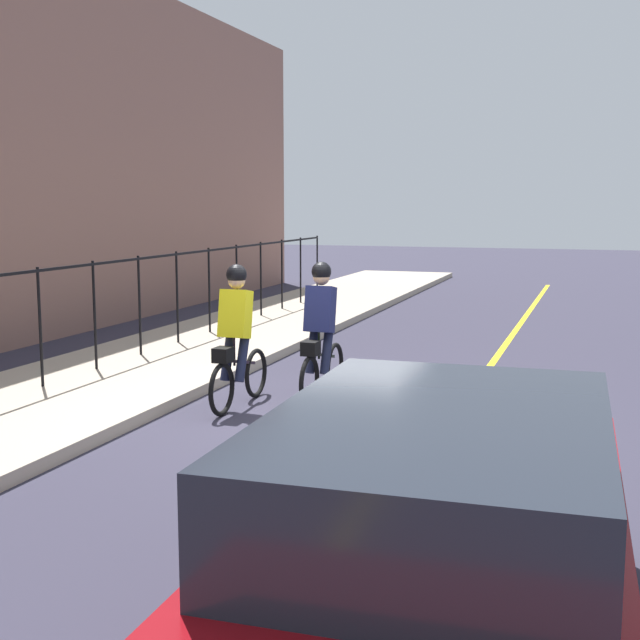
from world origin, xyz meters
TOP-DOWN VIEW (x-y plane):
  - ground_plane at (0.00, 0.00)m, footprint 80.00×80.00m
  - lane_line_centre at (0.00, -1.60)m, footprint 36.00×0.12m
  - sidewalk at (0.00, 3.40)m, footprint 40.00×3.20m
  - iron_fence at (1.00, 3.80)m, footprint 20.26×0.04m
  - cyclist_lead at (0.04, 1.10)m, footprint 1.71×0.36m
  - cyclist_follow at (0.83, 0.24)m, footprint 1.71×0.36m
  - patrol_sedan at (-5.42, -2.52)m, footprint 4.45×2.02m

SIDE VIEW (x-z plane):
  - ground_plane at x=0.00m, z-range 0.00..0.00m
  - lane_line_centre at x=0.00m, z-range 0.00..0.01m
  - sidewalk at x=0.00m, z-range 0.00..0.15m
  - patrol_sedan at x=-5.42m, z-range 0.03..1.61m
  - cyclist_lead at x=0.04m, z-range 0.00..1.82m
  - cyclist_follow at x=0.83m, z-range 0.00..1.82m
  - iron_fence at x=1.00m, z-range 0.47..2.07m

